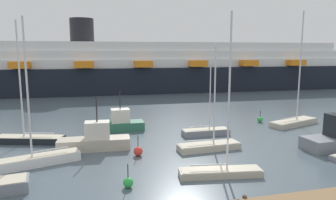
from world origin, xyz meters
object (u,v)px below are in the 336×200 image
fishing_boat_0 (119,123)px  sailboat_2 (209,145)px  cruise_ship (163,68)px  sailboat_1 (39,158)px  fishing_boat_1 (95,140)px  channel_buoy_1 (138,151)px  sailboat_4 (221,169)px  sailboat_3 (29,137)px  channel_buoy_2 (260,119)px  sailboat_6 (294,120)px  channel_buoy_0 (128,182)px  sailboat_5 (206,131)px

fishing_boat_0 → sailboat_2: bearing=-51.3°
cruise_ship → sailboat_1: bearing=-113.1°
fishing_boat_1 → cruise_ship: 41.75m
fishing_boat_0 → channel_buoy_1: 8.52m
fishing_boat_1 → sailboat_2: bearing=-10.9°
sailboat_4 → cruise_ship: 47.39m
sailboat_3 → sailboat_4: (14.01, -11.40, -0.01)m
channel_buoy_1 → channel_buoy_2: channel_buoy_1 is taller
sailboat_6 → channel_buoy_0: 23.65m
sailboat_1 → sailboat_3: sailboat_3 is taller
sailboat_3 → cruise_ship: size_ratio=0.12×
sailboat_5 → channel_buoy_1: (-7.55, -4.59, -0.01)m
fishing_boat_0 → channel_buoy_1: bearing=-85.5°
sailboat_3 → channel_buoy_0: size_ratio=7.25×
channel_buoy_1 → fishing_boat_1: bearing=143.3°
sailboat_2 → sailboat_3: 16.42m
cruise_ship → channel_buoy_1: bearing=-104.2°
sailboat_2 → channel_buoy_0: (-7.61, -5.84, -0.08)m
sailboat_5 → channel_buoy_1: size_ratio=4.36×
sailboat_1 → channel_buoy_0: size_ratio=7.04×
sailboat_3 → sailboat_5: sailboat_3 is taller
sailboat_5 → sailboat_4: bearing=-105.3°
sailboat_5 → channel_buoy_1: sailboat_5 is taller
sailboat_3 → channel_buoy_0: sailboat_3 is taller
sailboat_5 → sailboat_6: 11.47m
channel_buoy_2 → fishing_boat_0: bearing=179.9°
sailboat_1 → fishing_boat_1: (4.11, 2.74, 0.30)m
sailboat_1 → channel_buoy_0: bearing=120.2°
channel_buoy_2 → sailboat_1: bearing=-159.5°
sailboat_3 → channel_buoy_1: sailboat_3 is taller
fishing_boat_1 → cruise_ship: bearing=72.2°
sailboat_1 → sailboat_4: bearing=139.9°
fishing_boat_0 → channel_buoy_2: (16.68, -0.02, -0.47)m
sailboat_5 → cruise_ship: 37.16m
sailboat_6 → channel_buoy_0: sailboat_6 is taller
sailboat_5 → fishing_boat_1: bearing=-169.1°
channel_buoy_1 → fishing_boat_0: bearing=95.5°
sailboat_4 → sailboat_5: size_ratio=1.47×
sailboat_1 → fishing_boat_1: sailboat_1 is taller
sailboat_1 → sailboat_4: 13.31m
sailboat_1 → channel_buoy_2: (23.31, 8.71, -0.21)m
channel_buoy_0 → cruise_ship: cruise_ship is taller
sailboat_4 → sailboat_6: size_ratio=0.85×
sailboat_5 → cruise_ship: cruise_ship is taller
sailboat_5 → fishing_boat_0: bearing=155.1°
channel_buoy_0 → channel_buoy_1: channel_buoy_1 is taller
sailboat_3 → sailboat_4: bearing=157.7°
sailboat_5 → channel_buoy_2: bearing=24.9°
cruise_ship → sailboat_2: bearing=-96.0°
sailboat_5 → channel_buoy_2: sailboat_5 is taller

